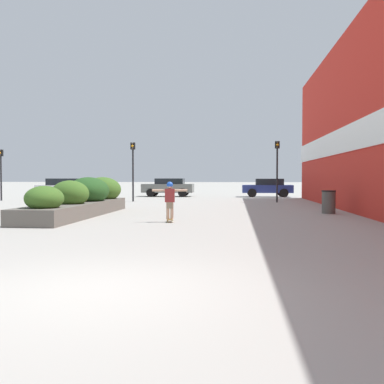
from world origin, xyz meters
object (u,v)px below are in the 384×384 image
car_center_left (67,187)px  traffic_light_left (133,162)px  skateboarder (170,197)px  traffic_light_right (277,161)px  traffic_light_far_left (1,166)px  car_leftmost (268,187)px  trash_bin (329,202)px  car_rightmost (168,187)px  skateboard (170,220)px

car_center_left → traffic_light_left: size_ratio=1.21×
skateboarder → traffic_light_right: bearing=61.5°
traffic_light_far_left → car_leftmost: bearing=22.0°
car_center_left → trash_bin: bearing=51.6°
trash_bin → traffic_light_right: (-1.41, 8.20, 2.08)m
skateboarder → car_center_left: 20.92m
skateboarder → traffic_light_left: 13.44m
car_center_left → car_rightmost: 8.06m
skateboard → trash_bin: (6.26, 4.22, 0.43)m
traffic_light_right → trash_bin: bearing=-80.3°
skateboarder → traffic_light_right: (4.86, 12.42, 1.69)m
car_rightmost → traffic_light_left: bearing=171.5°
car_rightmost → traffic_light_right: 11.36m
skateboard → traffic_light_far_left: (-13.44, 12.68, 2.28)m
skateboarder → traffic_light_far_left: traffic_light_far_left is taller
skateboard → car_center_left: bearing=114.3°
car_leftmost → traffic_light_far_left: traffic_light_far_left is taller
car_rightmost → trash_bin: bearing=-149.3°
car_center_left → traffic_light_right: (15.79, -5.42, 1.78)m
trash_bin → car_rightmost: (-9.48, 15.98, 0.30)m
trash_bin → traffic_light_left: (-10.62, 8.38, 2.08)m
car_center_left → traffic_light_left: (6.57, -5.24, 1.78)m
trash_bin → car_leftmost: car_leftmost is taller
skateboard → car_leftmost: 20.67m
skateboarder → car_rightmost: bearing=91.9°
skateboarder → traffic_light_right: size_ratio=0.34×
traffic_light_left → car_leftmost: bearing=39.1°
car_leftmost → car_center_left: size_ratio=0.86×
skateboarder → car_rightmost: size_ratio=0.31×
skateboard → car_center_left: 20.94m
car_rightmost → traffic_light_right: size_ratio=1.09×
car_rightmost → traffic_light_far_left: (-10.22, -7.53, 1.55)m
skateboard → car_rightmost: (-3.22, 20.20, 0.73)m
trash_bin → traffic_light_left: 13.69m
trash_bin → car_leftmost: 15.92m
skateboard → car_leftmost: size_ratio=0.15×
skateboard → trash_bin: bearing=26.8°
skateboarder → traffic_light_left: size_ratio=0.34×
skateboarder → traffic_light_far_left: size_ratio=0.38×
car_rightmost → skateboard: bearing=-170.9°
car_leftmost → car_rightmost: size_ratio=0.95×
car_leftmost → traffic_light_right: (0.00, -7.66, 1.79)m
car_center_left → traffic_light_far_left: traffic_light_far_left is taller
traffic_light_left → traffic_light_far_left: size_ratio=1.11×
skateboarder → car_leftmost: car_leftmost is taller
car_leftmost → car_center_left: bearing=98.1°
trash_bin → car_center_left: (-17.19, 13.62, 0.30)m
trash_bin → traffic_light_far_left: traffic_light_far_left is taller
traffic_light_left → car_rightmost: bearing=81.5°
car_center_left → traffic_light_left: bearing=51.4°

